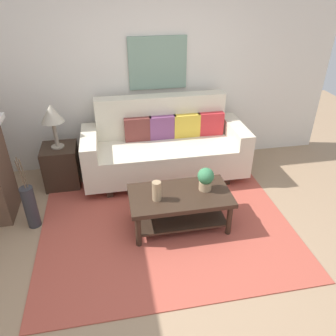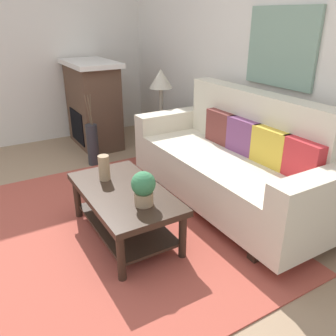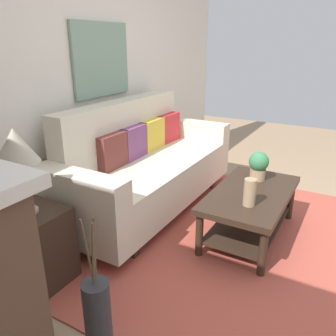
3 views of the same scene
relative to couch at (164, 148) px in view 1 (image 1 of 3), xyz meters
The scene contains 18 objects.
ground_plane 1.66m from the couch, 96.21° to the right, with size 9.43×9.43×0.00m, color #9E7F60.
wall_back 1.08m from the couch, 107.83° to the left, with size 5.43×0.10×2.70m, color silver.
area_rug 1.18m from the couch, 99.02° to the right, with size 2.78×2.18×0.01m, color #B24C3D.
couch is the anchor object (origin of this frame).
throw_pillow_maroon 0.44m from the couch, 159.31° to the left, with size 0.36×0.12×0.32m, color brown.
throw_pillow_plum 0.28m from the couch, 90.00° to the left, with size 0.36×0.12×0.32m, color #7A4270.
throw_pillow_mustard 0.44m from the couch, 20.69° to the left, with size 0.36×0.12×0.32m, color gold.
throw_pillow_crimson 0.72m from the couch, 10.69° to the left, with size 0.36×0.12×0.32m, color red.
coffee_table 1.10m from the couch, 91.23° to the right, with size 1.10×0.60×0.43m.
tabletop_vase 1.19m from the couch, 103.96° to the right, with size 0.09×0.09×0.22m, color tan.
potted_plant_tabletop 1.10m from the couch, 75.94° to the right, with size 0.18×0.18×0.26m.
side_table 1.39m from the couch, behind, with size 0.44×0.44×0.56m, color #332319.
table_lamp 1.49m from the couch, behind, with size 0.28×0.28×0.57m.
floor_vase 1.84m from the couch, 154.20° to the right, with size 0.14×0.14×0.51m, color #2D2D33.
floor_vase_branch_a 1.83m from the couch, 153.92° to the right, with size 0.01×0.01×0.36m, color brown.
floor_vase_branch_b 1.85m from the couch, 154.82° to the right, with size 0.01×0.01×0.36m, color brown.
floor_vase_branch_c 1.86m from the couch, 153.84° to the right, with size 0.01×0.01×0.36m, color brown.
framed_painting 1.12m from the couch, 90.00° to the left, with size 0.78×0.03×0.68m, color gray.
Camera 1 is at (-0.51, -2.33, 2.48)m, focal length 35.12 mm.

